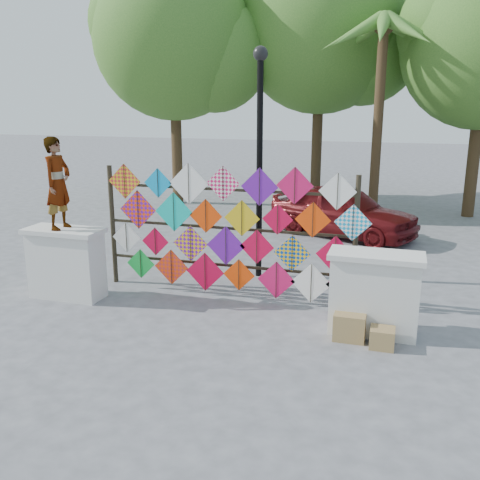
{
  "coord_description": "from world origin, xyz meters",
  "views": [
    {
      "loc": [
        2.97,
        -8.09,
        3.47
      ],
      "look_at": [
        0.33,
        0.6,
        1.1
      ],
      "focal_mm": 40.0,
      "sensor_mm": 36.0,
      "label": 1
    }
  ],
  "objects_px": {
    "kite_rack": "(230,231)",
    "lamppost": "(260,143)",
    "vendor_woman": "(58,183)",
    "sedan": "(343,211)"
  },
  "relations": [
    {
      "from": "sedan",
      "to": "lamppost",
      "type": "height_order",
      "value": "lamppost"
    },
    {
      "from": "vendor_woman",
      "to": "sedan",
      "type": "height_order",
      "value": "vendor_woman"
    },
    {
      "from": "sedan",
      "to": "kite_rack",
      "type": "bearing_deg",
      "value": -172.66
    },
    {
      "from": "vendor_woman",
      "to": "sedan",
      "type": "xyz_separation_m",
      "value": [
        4.28,
        6.07,
        -1.41
      ]
    },
    {
      "from": "kite_rack",
      "to": "vendor_woman",
      "type": "distance_m",
      "value": 3.11
    },
    {
      "from": "kite_rack",
      "to": "sedan",
      "type": "xyz_separation_m",
      "value": [
        1.45,
        5.14,
        -0.54
      ]
    },
    {
      "from": "kite_rack",
      "to": "vendor_woman",
      "type": "height_order",
      "value": "vendor_woman"
    },
    {
      "from": "sedan",
      "to": "lamppost",
      "type": "bearing_deg",
      "value": -174.78
    },
    {
      "from": "kite_rack",
      "to": "lamppost",
      "type": "xyz_separation_m",
      "value": [
        0.2,
        1.27,
        1.48
      ]
    },
    {
      "from": "kite_rack",
      "to": "lamppost",
      "type": "bearing_deg",
      "value": 80.92
    }
  ]
}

